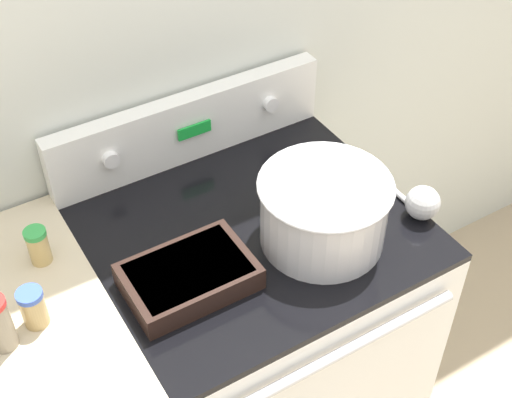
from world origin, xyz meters
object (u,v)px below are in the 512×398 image
(spice_jar_green_cap, at_px, (38,246))
(spice_jar_blue_cap, at_px, (33,307))
(mixing_bowl, at_px, (324,208))
(casserole_dish, at_px, (189,275))
(ladle, at_px, (418,200))

(spice_jar_green_cap, relative_size, spice_jar_blue_cap, 0.99)
(mixing_bowl, height_order, casserole_dish, mixing_bowl)
(mixing_bowl, relative_size, ladle, 0.89)
(ladle, relative_size, spice_jar_blue_cap, 3.74)
(casserole_dish, bearing_deg, spice_jar_blue_cap, 168.69)
(mixing_bowl, relative_size, spice_jar_green_cap, 3.35)
(casserole_dish, bearing_deg, ladle, -7.65)
(spice_jar_green_cap, distance_m, spice_jar_blue_cap, 0.17)
(ladle, bearing_deg, casserole_dish, 172.35)
(ladle, bearing_deg, spice_jar_green_cap, 159.84)
(mixing_bowl, height_order, spice_jar_green_cap, mixing_bowl)
(ladle, relative_size, spice_jar_green_cap, 3.76)
(mixing_bowl, bearing_deg, casserole_dish, 174.55)
(mixing_bowl, distance_m, casserole_dish, 0.33)
(spice_jar_blue_cap, bearing_deg, spice_jar_green_cap, 68.36)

